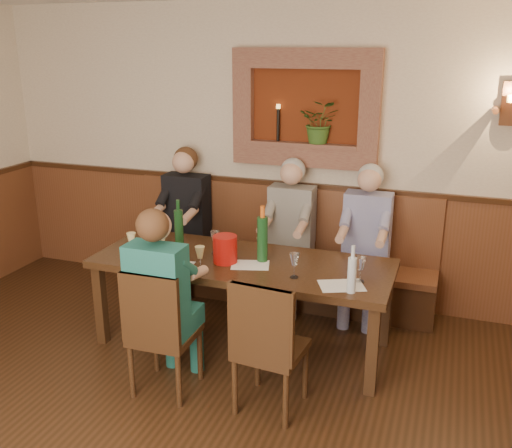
% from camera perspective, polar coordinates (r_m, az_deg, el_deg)
% --- Properties ---
extents(room_shell, '(6.04, 6.04, 2.82)m').
position_cam_1_polar(room_shell, '(2.69, -15.80, 5.74)').
color(room_shell, beige).
rests_on(room_shell, ground).
extents(wainscoting, '(6.02, 6.02, 1.15)m').
position_cam_1_polar(wainscoting, '(3.21, -13.79, -17.64)').
color(wainscoting, brown).
rests_on(wainscoting, ground).
extents(wall_niche, '(1.36, 0.30, 1.06)m').
position_cam_1_polar(wall_niche, '(5.29, 5.32, 10.94)').
color(wall_niche, '#61240D').
rests_on(wall_niche, ground).
extents(wall_sconce, '(0.25, 0.20, 0.35)m').
position_cam_1_polar(wall_sconce, '(5.11, 23.98, 10.85)').
color(wall_sconce, brown).
rests_on(wall_sconce, ground).
extents(dining_table, '(2.40, 0.90, 0.75)m').
position_cam_1_polar(dining_table, '(4.62, -1.38, -4.49)').
color(dining_table, black).
rests_on(dining_table, ground).
extents(bench, '(3.00, 0.45, 1.11)m').
position_cam_1_polar(bench, '(5.58, 2.10, -4.37)').
color(bench, '#381E0F').
rests_on(bench, ground).
extents(chair_near_left, '(0.44, 0.44, 0.96)m').
position_cam_1_polar(chair_near_left, '(4.24, -9.10, -12.79)').
color(chair_near_left, black).
rests_on(chair_near_left, ground).
extents(chair_near_right, '(0.47, 0.47, 0.98)m').
position_cam_1_polar(chair_near_right, '(4.01, 1.39, -14.46)').
color(chair_near_right, black).
rests_on(chair_near_right, ground).
extents(person_bench_left, '(0.43, 0.53, 1.46)m').
position_cam_1_polar(person_bench_left, '(5.72, -7.24, -0.95)').
color(person_bench_left, black).
rests_on(person_bench_left, ground).
extents(person_bench_mid, '(0.42, 0.51, 1.42)m').
position_cam_1_polar(person_bench_mid, '(5.35, 3.27, -2.37)').
color(person_bench_mid, '#635D5A').
rests_on(person_bench_mid, ground).
extents(person_bench_right, '(0.42, 0.51, 1.42)m').
position_cam_1_polar(person_bench_right, '(5.21, 10.74, -3.24)').
color(person_bench_right, navy).
rests_on(person_bench_right, ground).
extents(person_chair_front, '(0.40, 0.50, 1.39)m').
position_cam_1_polar(person_chair_front, '(4.13, -9.08, -9.08)').
color(person_chair_front, '#185453').
rests_on(person_chair_front, ground).
extents(spittoon_bucket, '(0.22, 0.22, 0.22)m').
position_cam_1_polar(spittoon_bucket, '(4.52, -3.11, -2.52)').
color(spittoon_bucket, '#B8110B').
rests_on(spittoon_bucket, dining_table).
extents(wine_bottle_green_a, '(0.11, 0.11, 0.46)m').
position_cam_1_polar(wine_bottle_green_a, '(4.51, 0.65, -1.43)').
color(wine_bottle_green_a, '#19471E').
rests_on(wine_bottle_green_a, dining_table).
extents(wine_bottle_green_b, '(0.10, 0.10, 0.40)m').
position_cam_1_polar(wine_bottle_green_b, '(4.91, -7.72, -0.28)').
color(wine_bottle_green_b, '#19471E').
rests_on(wine_bottle_green_b, dining_table).
extents(water_bottle, '(0.07, 0.07, 0.35)m').
position_cam_1_polar(water_bottle, '(4.02, 9.57, -4.95)').
color(water_bottle, silver).
rests_on(water_bottle, dining_table).
extents(tasting_sheet_a, '(0.31, 0.24, 0.00)m').
position_cam_1_polar(tasting_sheet_a, '(4.77, -10.89, -3.12)').
color(tasting_sheet_a, white).
rests_on(tasting_sheet_a, dining_table).
extents(tasting_sheet_b, '(0.34, 0.28, 0.00)m').
position_cam_1_polar(tasting_sheet_b, '(4.49, -0.58, -4.11)').
color(tasting_sheet_b, white).
rests_on(tasting_sheet_b, dining_table).
extents(tasting_sheet_c, '(0.38, 0.33, 0.00)m').
position_cam_1_polar(tasting_sheet_c, '(4.16, 8.55, -6.10)').
color(tasting_sheet_c, white).
rests_on(tasting_sheet_c, dining_table).
extents(tasting_sheet_d, '(0.30, 0.23, 0.00)m').
position_cam_1_polar(tasting_sheet_d, '(4.53, -8.17, -4.07)').
color(tasting_sheet_d, white).
rests_on(tasting_sheet_d, dining_table).
extents(wine_glass_0, '(0.08, 0.08, 0.19)m').
position_cam_1_polar(wine_glass_0, '(4.23, 3.85, -4.17)').
color(wine_glass_0, white).
rests_on(wine_glass_0, dining_table).
extents(wine_glass_1, '(0.08, 0.08, 0.19)m').
position_cam_1_polar(wine_glass_1, '(4.56, 0.53, -2.51)').
color(wine_glass_1, '#E1CE86').
rests_on(wine_glass_1, dining_table).
extents(wine_glass_2, '(0.08, 0.08, 0.19)m').
position_cam_1_polar(wine_glass_2, '(4.38, -5.61, -3.43)').
color(wine_glass_2, '#E1CE86').
rests_on(wine_glass_2, dining_table).
extents(wine_glass_3, '(0.08, 0.08, 0.19)m').
position_cam_1_polar(wine_glass_3, '(4.95, -10.10, -1.14)').
color(wine_glass_3, white).
rests_on(wine_glass_3, dining_table).
extents(wine_glass_4, '(0.08, 0.08, 0.19)m').
position_cam_1_polar(wine_glass_4, '(4.72, -4.12, -1.84)').
color(wine_glass_4, white).
rests_on(wine_glass_4, dining_table).
extents(wine_glass_5, '(0.08, 0.08, 0.19)m').
position_cam_1_polar(wine_glass_5, '(4.64, -9.42, -2.38)').
color(wine_glass_5, '#E1CE86').
rests_on(wine_glass_5, dining_table).
extents(wine_glass_6, '(0.08, 0.08, 0.19)m').
position_cam_1_polar(wine_glass_6, '(4.22, 10.41, -4.51)').
color(wine_glass_6, white).
rests_on(wine_glass_6, dining_table).
extents(wine_glass_7, '(0.08, 0.08, 0.19)m').
position_cam_1_polar(wine_glass_7, '(4.78, -12.33, -1.97)').
color(wine_glass_7, '#E1CE86').
rests_on(wine_glass_7, dining_table).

